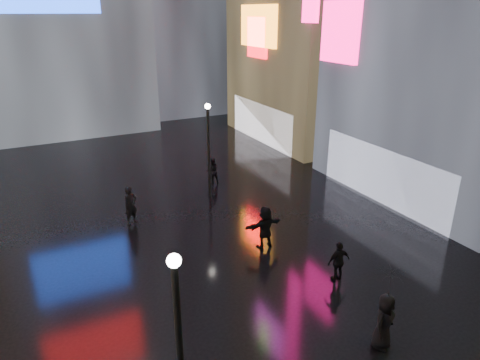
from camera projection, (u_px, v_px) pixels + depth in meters
ground at (166, 221)px, 21.09m from camera, size 140.00×140.00×0.00m
lamp_near at (179, 345)px, 9.22m from camera, size 0.30×0.30×5.20m
lamp_far at (209, 145)px, 22.97m from camera, size 0.30×0.30×5.20m
pedestrian_3 at (339, 261)px, 16.19m from camera, size 0.98×0.44×1.65m
pedestrian_4 at (384, 321)px, 12.91m from camera, size 1.06×0.90×1.85m
pedestrian_5 at (265, 227)px, 18.48m from camera, size 1.79×0.64×1.91m
pedestrian_6 at (131, 205)px, 20.55m from camera, size 0.81×0.67×1.90m
pedestrian_7 at (213, 171)px, 25.55m from camera, size 0.76×0.60×1.54m
umbrella_2 at (390, 283)px, 12.40m from camera, size 1.38×1.39×0.91m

